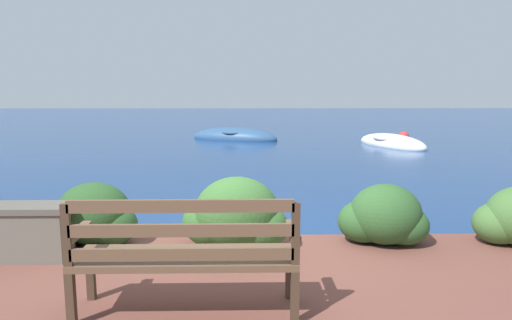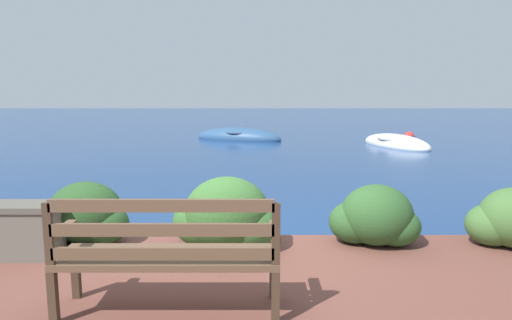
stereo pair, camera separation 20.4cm
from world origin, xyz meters
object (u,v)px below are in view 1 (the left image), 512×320
object	(u,v)px
rowboat_mid	(235,138)
mooring_buoy	(404,136)
park_bench	(185,252)
rowboat_nearest	(392,144)

from	to	relation	value
rowboat_mid	mooring_buoy	bearing A→B (deg)	25.40
park_bench	mooring_buoy	world-z (taller)	park_bench
rowboat_nearest	park_bench	bearing A→B (deg)	135.05
park_bench	rowboat_mid	size ratio (longest dim) A/B	0.47
park_bench	rowboat_nearest	size ratio (longest dim) A/B	0.50
rowboat_mid	mooring_buoy	distance (m)	6.58
rowboat_nearest	rowboat_mid	size ratio (longest dim) A/B	0.94
rowboat_nearest	mooring_buoy	world-z (taller)	rowboat_nearest
park_bench	rowboat_mid	xyz separation A→B (m)	(0.00, 13.90, -0.64)
rowboat_nearest	rowboat_mid	world-z (taller)	rowboat_mid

